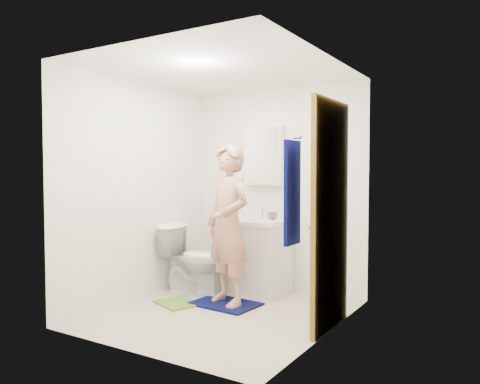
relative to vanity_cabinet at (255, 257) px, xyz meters
name	(u,v)px	position (x,y,z in m)	size (l,w,h in m)	color
floor	(222,314)	(0.15, -0.91, -0.41)	(2.20, 2.40, 0.02)	beige
ceiling	(222,69)	(0.15, -0.91, 2.01)	(2.20, 2.40, 0.02)	white
wall_back	(278,189)	(0.15, 0.30, 0.80)	(2.20, 0.02, 2.40)	white
wall_front	(134,199)	(0.15, -2.12, 0.80)	(2.20, 0.02, 2.40)	white
wall_left	(139,191)	(-0.96, -0.91, 0.80)	(0.02, 2.40, 2.40)	white
wall_right	(329,196)	(1.26, -0.91, 0.80)	(0.02, 2.40, 2.40)	white
vanity_cabinet	(255,257)	(0.00, 0.00, 0.00)	(0.75, 0.55, 0.80)	white
countertop	(255,222)	(0.00, 0.00, 0.43)	(0.79, 0.59, 0.05)	white
sink_basin	(255,220)	(0.00, 0.00, 0.44)	(0.40, 0.40, 0.03)	white
faucet	(262,213)	(0.00, 0.18, 0.51)	(0.03, 0.03, 0.12)	silver
medicine_cabinet	(264,156)	(0.00, 0.22, 1.20)	(0.50, 0.12, 0.70)	white
mirror_panel	(262,156)	(0.00, 0.16, 1.20)	(0.46, 0.01, 0.66)	white
door	(330,215)	(1.22, -0.76, 0.62)	(0.05, 0.80, 2.05)	olive
door_knob	(312,226)	(1.18, -1.08, 0.55)	(0.07, 0.07, 0.07)	gold
towel	(292,193)	(1.18, -1.48, 0.85)	(0.03, 0.24, 0.80)	#070B41
towel_hook	(297,137)	(1.22, -1.48, 1.27)	(0.02, 0.02, 0.06)	silver
toilet	(196,259)	(-0.53, -0.44, 0.00)	(0.45, 0.79, 0.81)	white
bath_mat	(225,304)	(0.01, -0.65, -0.39)	(0.68, 0.49, 0.02)	#070B41
green_rug	(178,303)	(-0.43, -0.89, -0.39)	(0.44, 0.37, 0.02)	olive
soap_dispenser	(232,210)	(-0.27, -0.08, 0.55)	(0.09, 0.09, 0.20)	#C85D73
toothbrush_cup	(272,216)	(0.18, 0.10, 0.49)	(0.11, 0.11, 0.09)	#7C469A
man	(228,225)	(0.06, -0.66, 0.46)	(0.61, 0.40, 1.67)	tan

